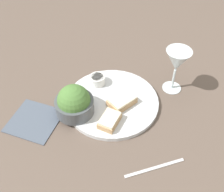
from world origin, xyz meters
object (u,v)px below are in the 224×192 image
at_px(cheese_toast_near, 122,101).
at_px(wine_glass, 177,62).
at_px(napkin, 34,120).
at_px(salad_bowl, 74,103).
at_px(sauce_ramekin, 97,79).
at_px(fork, 155,168).
at_px(cheese_toast_far, 110,120).

relative_size(cheese_toast_near, wine_glass, 0.54).
xyz_separation_m(cheese_toast_near, napkin, (0.24, -0.12, -0.02)).
xyz_separation_m(salad_bowl, sauce_ramekin, (-0.13, -0.05, -0.02)).
height_order(salad_bowl, cheese_toast_near, salad_bowl).
height_order(salad_bowl, napkin, salad_bowl).
xyz_separation_m(sauce_ramekin, fork, (0.08, 0.34, -0.03)).
bearing_deg(wine_glass, sauce_ramekin, -41.70).
xyz_separation_m(sauce_ramekin, cheese_toast_near, (-0.00, 0.12, -0.00)).
distance_m(sauce_ramekin, napkin, 0.24).
bearing_deg(wine_glass, cheese_toast_near, -13.37).
bearing_deg(fork, wine_glass, -146.19).
bearing_deg(salad_bowl, wine_glass, 160.35).
relative_size(cheese_toast_far, fork, 0.53).
distance_m(cheese_toast_far, napkin, 0.23).
relative_size(salad_bowl, cheese_toast_far, 1.39).
distance_m(salad_bowl, sauce_ramekin, 0.14).
bearing_deg(cheese_toast_far, cheese_toast_near, -155.65).
xyz_separation_m(salad_bowl, fork, (-0.05, 0.29, -0.05)).
height_order(cheese_toast_far, napkin, cheese_toast_far).
bearing_deg(napkin, salad_bowl, 153.21).
bearing_deg(wine_glass, fork, 33.81).
distance_m(salad_bowl, wine_glass, 0.34).
distance_m(cheese_toast_far, wine_glass, 0.28).
height_order(salad_bowl, cheese_toast_far, salad_bowl).
xyz_separation_m(napkin, fork, (-0.16, 0.34, 0.00)).
bearing_deg(cheese_toast_far, sauce_ramekin, -116.12).
bearing_deg(napkin, cheese_toast_far, 135.46).
height_order(salad_bowl, fork, salad_bowl).
bearing_deg(wine_glass, salad_bowl, -19.65).
xyz_separation_m(cheese_toast_near, cheese_toast_far, (0.08, 0.04, 0.00)).
distance_m(sauce_ramekin, cheese_toast_far, 0.18).
xyz_separation_m(wine_glass, napkin, (0.43, -0.17, -0.11)).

